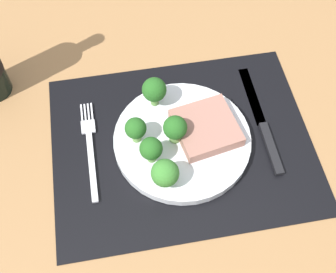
# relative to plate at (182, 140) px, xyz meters

# --- Properties ---
(ground_plane) EXTENTS (1.40, 1.10, 0.03)m
(ground_plane) POSITION_rel_plate_xyz_m (0.00, 0.00, -0.03)
(ground_plane) COLOR #996D42
(placemat) EXTENTS (0.44, 0.35, 0.00)m
(placemat) POSITION_rel_plate_xyz_m (0.00, 0.00, -0.01)
(placemat) COLOR black
(placemat) RESTS_ON ground_plane
(plate) EXTENTS (0.23, 0.23, 0.02)m
(plate) POSITION_rel_plate_xyz_m (0.00, 0.00, 0.00)
(plate) COLOR silver
(plate) RESTS_ON placemat
(steak) EXTENTS (0.11, 0.11, 0.02)m
(steak) POSITION_rel_plate_xyz_m (0.04, 0.01, 0.02)
(steak) COLOR #9E6B5B
(steak) RESTS_ON plate
(broccoli_back_left) EXTENTS (0.04, 0.04, 0.05)m
(broccoli_back_left) POSITION_rel_plate_xyz_m (-0.01, 0.00, 0.04)
(broccoli_back_left) COLOR #6B994C
(broccoli_back_left) RESTS_ON plate
(broccoli_near_steak) EXTENTS (0.04, 0.04, 0.06)m
(broccoli_near_steak) POSITION_rel_plate_xyz_m (-0.03, 0.08, 0.04)
(broccoli_near_steak) COLOR #5B8942
(broccoli_near_steak) RESTS_ON plate
(broccoli_front_edge) EXTENTS (0.04, 0.04, 0.05)m
(broccoli_front_edge) POSITION_rel_plate_xyz_m (-0.08, 0.01, 0.04)
(broccoli_front_edge) COLOR #6B994C
(broccoli_front_edge) RESTS_ON plate
(broccoli_near_fork) EXTENTS (0.04, 0.04, 0.05)m
(broccoli_near_fork) POSITION_rel_plate_xyz_m (-0.04, -0.08, 0.04)
(broccoli_near_fork) COLOR #6B994C
(broccoli_near_fork) RESTS_ON plate
(broccoli_center) EXTENTS (0.04, 0.04, 0.05)m
(broccoli_center) POSITION_rel_plate_xyz_m (-0.06, -0.03, 0.04)
(broccoli_center) COLOR #5B8942
(broccoli_center) RESTS_ON plate
(fork) EXTENTS (0.02, 0.19, 0.01)m
(fork) POSITION_rel_plate_xyz_m (-0.15, 0.01, -0.01)
(fork) COLOR silver
(fork) RESTS_ON placemat
(knife) EXTENTS (0.02, 0.23, 0.01)m
(knife) POSITION_rel_plate_xyz_m (0.15, 0.01, -0.00)
(knife) COLOR black
(knife) RESTS_ON placemat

